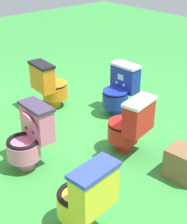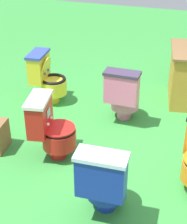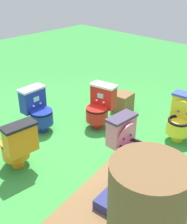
{
  "view_description": "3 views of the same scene",
  "coord_description": "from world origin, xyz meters",
  "px_view_note": "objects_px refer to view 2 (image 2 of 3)",
  "views": [
    {
      "loc": [
        -3.2,
        2.49,
        2.35
      ],
      "look_at": [
        -0.45,
        0.08,
        0.45
      ],
      "focal_mm": 54.96,
      "sensor_mm": 36.0,
      "label": 1
    },
    {
      "loc": [
        0.62,
        -3.09,
        2.44
      ],
      "look_at": [
        -0.5,
        0.24,
        0.44
      ],
      "focal_mm": 58.03,
      "sensor_mm": 36.0,
      "label": 2
    },
    {
      "loc": [
        2.3,
        2.84,
        2.5
      ],
      "look_at": [
        -0.63,
        -0.03,
        0.38
      ],
      "focal_mm": 46.27,
      "sensor_mm": 36.0,
      "label": 3
    }
  ],
  "objects_px": {
    "toilet_yellow": "(47,77)",
    "toilet_red": "(50,128)",
    "toilet_blue": "(104,181)",
    "toilet_pink": "(123,94)"
  },
  "relations": [
    {
      "from": "toilet_pink",
      "to": "toilet_red",
      "type": "height_order",
      "value": "same"
    },
    {
      "from": "toilet_blue",
      "to": "toilet_yellow",
      "type": "bearing_deg",
      "value": 124.67
    },
    {
      "from": "toilet_blue",
      "to": "toilet_pink",
      "type": "bearing_deg",
      "value": 95.99
    },
    {
      "from": "toilet_red",
      "to": "toilet_blue",
      "type": "distance_m",
      "value": 1.03
    },
    {
      "from": "toilet_pink",
      "to": "toilet_blue",
      "type": "height_order",
      "value": "same"
    },
    {
      "from": "toilet_pink",
      "to": "toilet_red",
      "type": "bearing_deg",
      "value": -117.93
    },
    {
      "from": "toilet_yellow",
      "to": "toilet_blue",
      "type": "height_order",
      "value": "same"
    },
    {
      "from": "toilet_yellow",
      "to": "toilet_red",
      "type": "xyz_separation_m",
      "value": [
        0.6,
        -1.19,
        -0.0
      ]
    },
    {
      "from": "toilet_yellow",
      "to": "toilet_blue",
      "type": "bearing_deg",
      "value": 31.21
    },
    {
      "from": "toilet_blue",
      "to": "toilet_red",
      "type": "bearing_deg",
      "value": 138.63
    }
  ]
}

